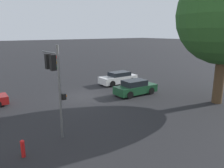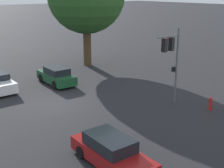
% 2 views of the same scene
% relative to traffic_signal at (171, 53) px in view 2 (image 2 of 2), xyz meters
% --- Properties ---
extents(ground_plane, '(300.00, 300.00, 0.00)m').
position_rel_traffic_signal_xyz_m(ground_plane, '(-5.09, -6.06, -3.75)').
color(ground_plane, black).
extents(traffic_signal, '(0.64, 2.31, 5.41)m').
position_rel_traffic_signal_xyz_m(traffic_signal, '(0.00, 0.00, 0.00)').
color(traffic_signal, '#515456').
rests_on(traffic_signal, ground_plane).
extents(crossing_car_0, '(4.39, 1.96, 1.49)m').
position_rel_traffic_signal_xyz_m(crossing_car_0, '(-9.52, -3.63, -3.04)').
color(crossing_car_0, '#194728').
rests_on(crossing_car_0, ground_plane).
extents(crossing_car_1, '(4.72, 1.91, 1.42)m').
position_rel_traffic_signal_xyz_m(crossing_car_1, '(3.65, -8.04, -3.09)').
color(crossing_car_1, maroon).
rests_on(crossing_car_1, ground_plane).
extents(fire_hydrant, '(0.22, 0.22, 0.92)m').
position_rel_traffic_signal_xyz_m(fire_hydrant, '(2.43, 1.49, -3.26)').
color(fire_hydrant, red).
rests_on(fire_hydrant, ground_plane).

